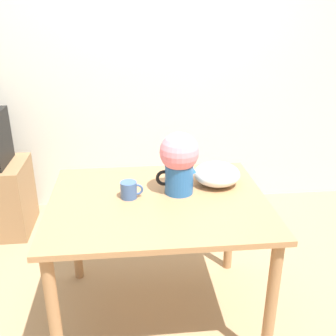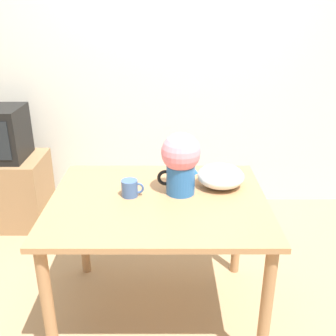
% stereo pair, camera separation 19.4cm
% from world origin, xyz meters
% --- Properties ---
extents(ground_plane, '(12.00, 12.00, 0.00)m').
position_xyz_m(ground_plane, '(0.00, 0.00, 0.00)').
color(ground_plane, '#9E7F5B').
extents(wall_back, '(8.00, 0.05, 2.60)m').
position_xyz_m(wall_back, '(0.00, 1.66, 1.30)').
color(wall_back, silver).
rests_on(wall_back, ground_plane).
extents(table, '(1.18, 0.95, 0.79)m').
position_xyz_m(table, '(-0.06, 0.12, 0.68)').
color(table, '#A3754C').
rests_on(table, ground_plane).
extents(flower_vase, '(0.24, 0.22, 0.35)m').
position_xyz_m(flower_vase, '(0.06, 0.19, 0.98)').
color(flower_vase, '#235B9E').
rests_on(flower_vase, table).
extents(coffee_mug, '(0.12, 0.09, 0.09)m').
position_xyz_m(coffee_mug, '(-0.22, 0.15, 0.84)').
color(coffee_mug, '#385689').
rests_on(coffee_mug, table).
extents(white_bowl, '(0.27, 0.27, 0.12)m').
position_xyz_m(white_bowl, '(0.29, 0.28, 0.85)').
color(white_bowl, silver).
rests_on(white_bowl, table).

